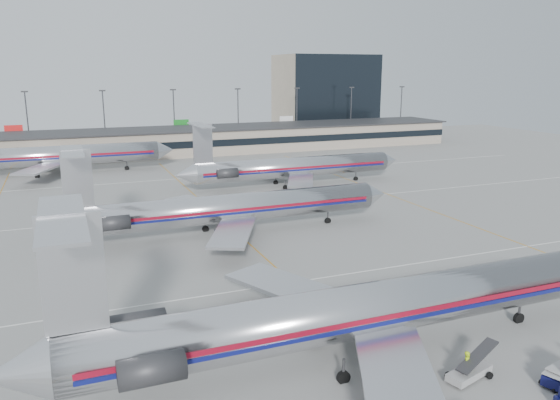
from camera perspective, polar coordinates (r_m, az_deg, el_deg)
ground at (r=45.42m, az=6.39°, el=-12.94°), size 260.00×260.00×0.00m
apron_markings at (r=53.63m, az=1.30°, el=-8.59°), size 160.00×0.15×0.02m
terminal at (r=136.16m, az=-13.49°, el=5.88°), size 162.00×17.00×6.25m
light_mast_row at (r=149.43m, az=-14.43°, el=8.56°), size 163.60×0.40×15.28m
distant_building at (r=183.08m, az=4.70°, el=10.97°), size 30.00×20.00×25.00m
jet_foreground at (r=39.29m, az=7.74°, el=-11.43°), size 48.23×28.40×12.62m
jet_second_row at (r=67.97m, az=-5.82°, el=-0.88°), size 44.90×26.44×11.75m
jet_third_row at (r=96.78m, az=1.11°, el=3.45°), size 42.64×26.23×11.66m
jet_back_row at (r=116.35m, az=-23.10°, el=4.26°), size 47.57×29.26×13.01m
cart_inner at (r=41.42m, az=26.92°, el=-16.30°), size 2.19×1.84×1.06m
belt_loader at (r=40.14m, az=19.26°, el=-16.47°), size 4.33×2.20×2.21m
ramp_worker_near at (r=39.95m, az=18.97°, el=-15.98°), size 0.84×0.74×1.93m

